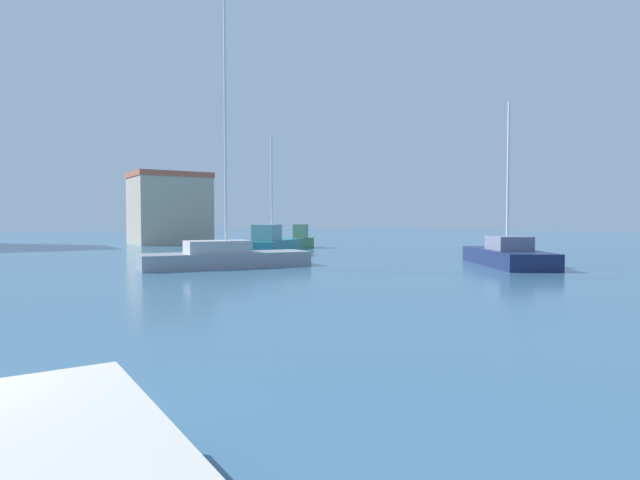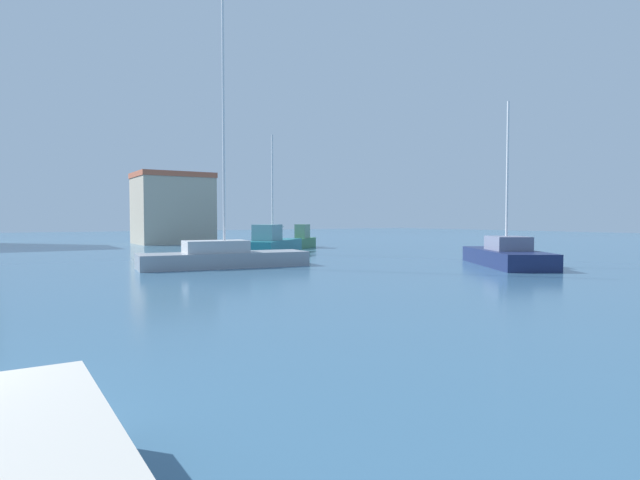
# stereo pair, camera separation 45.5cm
# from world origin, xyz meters

# --- Properties ---
(water) EXTENTS (160.00, 160.00, 0.00)m
(water) POSITION_xyz_m (15.00, 20.00, 0.00)
(water) COLOR #38607F
(water) RESTS_ON ground
(sailboat_navy_mid_harbor) EXTENTS (5.99, 7.48, 8.37)m
(sailboat_navy_mid_harbor) POSITION_xyz_m (23.99, 10.36, 0.55)
(sailboat_navy_mid_harbor) COLOR #19234C
(sailboat_navy_mid_harbor) RESTS_ON water
(sailboat_grey_far_right) EXTENTS (8.47, 3.29, 13.62)m
(sailboat_grey_far_right) POSITION_xyz_m (11.39, 17.37, 0.56)
(sailboat_grey_far_right) COLOR gray
(sailboat_grey_far_right) RESTS_ON water
(sailboat_teal_outer_mooring) EXTENTS (6.60, 6.49, 8.15)m
(sailboat_teal_outer_mooring) POSITION_xyz_m (17.87, 24.79, 0.69)
(sailboat_teal_outer_mooring) COLOR #1E707A
(sailboat_teal_outer_mooring) RESTS_ON water
(motorboat_green_center_channel) EXTENTS (4.16, 4.00, 1.96)m
(motorboat_green_center_channel) POSITION_xyz_m (23.46, 30.29, 0.67)
(motorboat_green_center_channel) COLOR #28703D
(motorboat_green_center_channel) RESTS_ON water
(waterfront_apartments) EXTENTS (7.03, 5.79, 6.86)m
(waterfront_apartments) POSITION_xyz_m (16.59, 43.52, 3.44)
(waterfront_apartments) COLOR #B2A893
(waterfront_apartments) RESTS_ON ground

